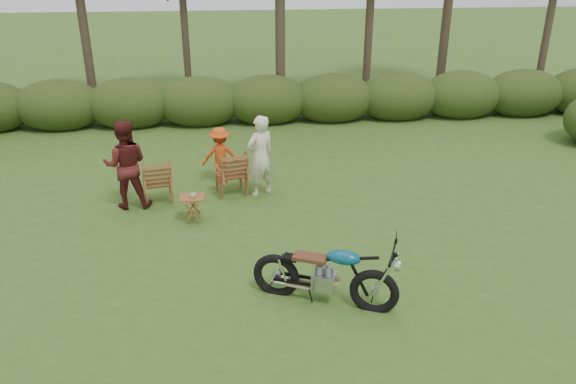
{
  "coord_description": "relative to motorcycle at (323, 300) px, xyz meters",
  "views": [
    {
      "loc": [
        -1.05,
        -7.35,
        4.91
      ],
      "look_at": [
        -0.12,
        1.63,
        0.9
      ],
      "focal_mm": 35.0,
      "sensor_mm": 36.0,
      "label": 1
    }
  ],
  "objects": [
    {
      "name": "side_table",
      "position": [
        -2.08,
        2.89,
        0.25
      ],
      "size": [
        0.49,
        0.41,
        0.5
      ],
      "primitive_type": null,
      "rotation": [
        0.0,
        0.0,
        0.01
      ],
      "color": "brown",
      "rests_on": "ground"
    },
    {
      "name": "lawn_chair_right",
      "position": [
        -1.32,
        4.14,
        0.0
      ],
      "size": [
        0.82,
        0.82,
        0.97
      ],
      "primitive_type": null,
      "rotation": [
        0.0,
        0.0,
        3.39
      ],
      "color": "#5E2F17",
      "rests_on": "ground"
    },
    {
      "name": "ground",
      "position": [
        -0.2,
        0.41,
        0.0
      ],
      "size": [
        80.0,
        80.0,
        0.0
      ],
      "primitive_type": "plane",
      "color": "#2F4D19",
      "rests_on": "ground"
    },
    {
      "name": "adult_a",
      "position": [
        -0.7,
        3.99,
        0.0
      ],
      "size": [
        0.76,
        0.68,
        1.74
      ],
      "primitive_type": "imported",
      "rotation": [
        0.0,
        0.0,
        3.68
      ],
      "color": "beige",
      "rests_on": "ground"
    },
    {
      "name": "child",
      "position": [
        -1.54,
        4.76,
        0.0
      ],
      "size": [
        0.85,
        0.52,
        1.27
      ],
      "primitive_type": "imported",
      "rotation": [
        0.0,
        0.0,
        3.2
      ],
      "color": "#C54012",
      "rests_on": "ground"
    },
    {
      "name": "motorcycle",
      "position": [
        0.0,
        0.0,
        0.0
      ],
      "size": [
        2.23,
        1.54,
        1.19
      ],
      "primitive_type": null,
      "rotation": [
        0.0,
        0.0,
        -0.4
      ],
      "color": "#0C799E",
      "rests_on": "ground"
    },
    {
      "name": "cup",
      "position": [
        -2.05,
        2.86,
        0.55
      ],
      "size": [
        0.12,
        0.12,
        0.09
      ],
      "primitive_type": "imported",
      "rotation": [
        0.0,
        0.0,
        0.06
      ],
      "color": "beige",
      "rests_on": "side_table"
    },
    {
      "name": "adult_b",
      "position": [
        -3.39,
        3.69,
        0.0
      ],
      "size": [
        0.9,
        0.72,
        1.81
      ],
      "primitive_type": "imported",
      "rotation": [
        0.0,
        0.0,
        3.18
      ],
      "color": "#4D1716",
      "rests_on": "ground"
    },
    {
      "name": "lawn_chair_left",
      "position": [
        -2.84,
        3.88,
        0.0
      ],
      "size": [
        0.76,
        0.76,
        0.95
      ],
      "primitive_type": null,
      "rotation": [
        0.0,
        0.0,
        3.33
      ],
      "color": "brown",
      "rests_on": "ground"
    }
  ]
}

